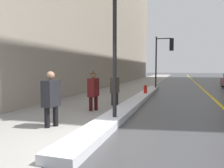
{
  "coord_description": "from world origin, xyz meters",
  "views": [
    {
      "loc": [
        2.18,
        -4.33,
        1.68
      ],
      "look_at": [
        -0.4,
        4.0,
        1.05
      ],
      "focal_mm": 35.0,
      "sensor_mm": 36.0,
      "label": 1
    }
  ],
  "objects_px": {
    "pedestrian_in_glasses": "(51,96)",
    "fire_hydrant": "(145,91)",
    "pedestrian_with_shoulder_bag": "(93,89)",
    "pedestrian_nearside": "(115,87)",
    "lamp_post": "(115,16)",
    "traffic_light_near": "(165,52)"
  },
  "relations": [
    {
      "from": "lamp_post",
      "to": "pedestrian_in_glasses",
      "type": "bearing_deg",
      "value": -150.96
    },
    {
      "from": "pedestrian_with_shoulder_bag",
      "to": "traffic_light_near",
      "type": "bearing_deg",
      "value": 169.07
    },
    {
      "from": "pedestrian_with_shoulder_bag",
      "to": "fire_hydrant",
      "type": "relative_size",
      "value": 2.3
    },
    {
      "from": "lamp_post",
      "to": "fire_hydrant",
      "type": "distance_m",
      "value": 7.14
    },
    {
      "from": "lamp_post",
      "to": "pedestrian_nearside",
      "type": "height_order",
      "value": "lamp_post"
    },
    {
      "from": "pedestrian_with_shoulder_bag",
      "to": "pedestrian_nearside",
      "type": "relative_size",
      "value": 1.08
    },
    {
      "from": "pedestrian_in_glasses",
      "to": "pedestrian_nearside",
      "type": "xyz_separation_m",
      "value": [
        0.67,
        4.1,
        -0.06
      ]
    },
    {
      "from": "traffic_light_near",
      "to": "pedestrian_with_shoulder_bag",
      "type": "distance_m",
      "value": 9.26
    },
    {
      "from": "lamp_post",
      "to": "fire_hydrant",
      "type": "bearing_deg",
      "value": 90.47
    },
    {
      "from": "pedestrian_nearside",
      "to": "pedestrian_with_shoulder_bag",
      "type": "bearing_deg",
      "value": -12.97
    },
    {
      "from": "traffic_light_near",
      "to": "fire_hydrant",
      "type": "xyz_separation_m",
      "value": [
        -0.86,
        -3.92,
        -2.56
      ]
    },
    {
      "from": "lamp_post",
      "to": "fire_hydrant",
      "type": "relative_size",
      "value": 7.73
    },
    {
      "from": "pedestrian_with_shoulder_bag",
      "to": "fire_hydrant",
      "type": "distance_m",
      "value": 5.05
    },
    {
      "from": "pedestrian_in_glasses",
      "to": "lamp_post",
      "type": "bearing_deg",
      "value": 122.07
    },
    {
      "from": "pedestrian_in_glasses",
      "to": "pedestrian_nearside",
      "type": "distance_m",
      "value": 4.15
    },
    {
      "from": "pedestrian_with_shoulder_bag",
      "to": "fire_hydrant",
      "type": "height_order",
      "value": "pedestrian_with_shoulder_bag"
    },
    {
      "from": "pedestrian_in_glasses",
      "to": "fire_hydrant",
      "type": "distance_m",
      "value": 7.62
    },
    {
      "from": "pedestrian_in_glasses",
      "to": "pedestrian_with_shoulder_bag",
      "type": "xyz_separation_m",
      "value": [
        0.24,
        2.6,
        -0.01
      ]
    },
    {
      "from": "fire_hydrant",
      "to": "pedestrian_in_glasses",
      "type": "bearing_deg",
      "value": -101.83
    },
    {
      "from": "lamp_post",
      "to": "traffic_light_near",
      "type": "relative_size",
      "value": 1.35
    },
    {
      "from": "pedestrian_with_shoulder_bag",
      "to": "lamp_post",
      "type": "bearing_deg",
      "value": 41.92
    },
    {
      "from": "pedestrian_in_glasses",
      "to": "fire_hydrant",
      "type": "relative_size",
      "value": 2.28
    }
  ]
}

